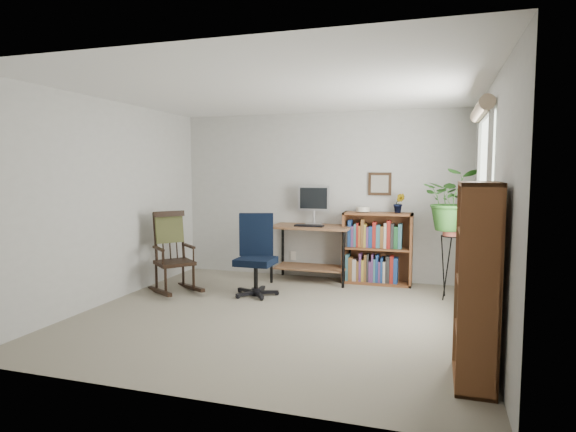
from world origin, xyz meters
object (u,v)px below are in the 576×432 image
(office_chair, at_px, (256,255))
(rocking_chair, at_px, (174,252))
(low_bookshelf, at_px, (377,248))
(tall_bookshelf, at_px, (476,283))
(desk, at_px, (311,253))

(office_chair, distance_m, rocking_chair, 1.07)
(low_bookshelf, bearing_deg, tall_bookshelf, -70.12)
(desk, distance_m, rocking_chair, 1.90)
(desk, relative_size, rocking_chair, 1.04)
(office_chair, bearing_deg, tall_bookshelf, -55.43)
(desk, height_order, office_chair, office_chair)
(desk, distance_m, office_chair, 1.09)
(desk, relative_size, tall_bookshelf, 0.74)
(desk, height_order, rocking_chair, rocking_chair)
(office_chair, relative_size, tall_bookshelf, 0.70)
(office_chair, xyz_separation_m, rocking_chair, (-1.06, -0.15, 0.01))
(rocking_chair, bearing_deg, low_bookshelf, -22.22)
(low_bookshelf, bearing_deg, office_chair, -141.43)
(low_bookshelf, height_order, tall_bookshelf, tall_bookshelf)
(low_bookshelf, distance_m, tall_bookshelf, 3.14)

